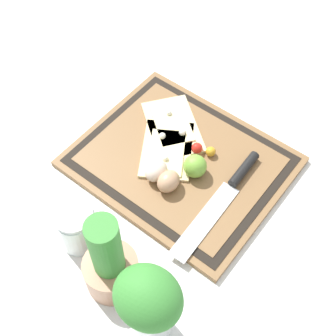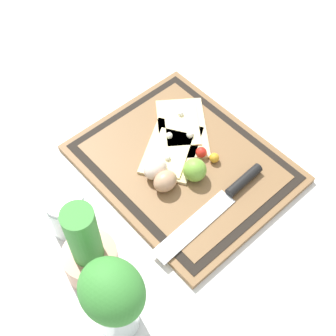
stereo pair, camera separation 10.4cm
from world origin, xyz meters
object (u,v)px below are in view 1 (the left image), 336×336
object	(u,v)px
egg_pink	(156,171)
sauce_jar	(78,229)
pizza_slice_far	(167,150)
pizza_slice_near	(173,126)
lime	(195,166)
knife	(231,186)
cherry_tomato_red	(197,148)
cherry_tomato_yellow	(211,152)
egg_brown	(168,181)
herb_pot	(110,264)
herb_glass	(149,305)

from	to	relation	value
egg_pink	sauce_jar	bearing A→B (deg)	81.41
pizza_slice_far	pizza_slice_near	bearing A→B (deg)	-62.55
egg_pink	lime	bearing A→B (deg)	-135.25
knife	cherry_tomato_red	world-z (taller)	cherry_tomato_red
lime	cherry_tomato_yellow	world-z (taller)	lime
pizza_slice_near	cherry_tomato_red	bearing A→B (deg)	165.09
egg_brown	cherry_tomato_red	distance (m)	0.12
cherry_tomato_red	herb_pot	world-z (taller)	herb_pot
pizza_slice_near	egg_pink	world-z (taller)	egg_pink
cherry_tomato_red	herb_glass	world-z (taller)	herb_glass
herb_glass	knife	bearing A→B (deg)	-81.55
knife	herb_glass	size ratio (longest dim) A/B	1.48
egg_brown	cherry_tomato_red	xyz separation A→B (m)	(0.01, -0.12, -0.01)
sauce_jar	knife	bearing A→B (deg)	-122.04
egg_pink	herb_pot	size ratio (longest dim) A/B	0.25
pizza_slice_far	egg_brown	bearing A→B (deg)	130.30
cherry_tomato_red	herb_glass	size ratio (longest dim) A/B	0.12
knife	sauce_jar	size ratio (longest dim) A/B	3.00
lime	herb_glass	bearing A→B (deg)	113.04
cherry_tomato_red	herb_glass	xyz separation A→B (m)	(-0.17, 0.37, 0.10)
pizza_slice_near	herb_glass	xyz separation A→B (m)	(-0.26, 0.40, 0.10)
egg_brown	herb_pot	xyz separation A→B (m)	(-0.04, 0.23, 0.04)
egg_brown	cherry_tomato_red	size ratio (longest dim) A/B	2.16
pizza_slice_far	egg_pink	size ratio (longest dim) A/B	3.65
knife	cherry_tomato_red	bearing A→B (deg)	-16.73
pizza_slice_near	pizza_slice_far	bearing A→B (deg)	117.45
pizza_slice_near	herb_glass	world-z (taller)	herb_glass
egg_brown	cherry_tomato_yellow	bearing A→B (deg)	-99.33
pizza_slice_near	egg_pink	xyz separation A→B (m)	(-0.06, 0.14, 0.02)
egg_brown	cherry_tomato_yellow	size ratio (longest dim) A/B	2.40
cherry_tomato_red	pizza_slice_near	bearing A→B (deg)	-14.91
egg_brown	lime	size ratio (longest dim) A/B	1.05
knife	egg_brown	xyz separation A→B (m)	(0.11, 0.08, 0.01)
egg_pink	lime	distance (m)	0.09
cherry_tomato_yellow	herb_glass	size ratio (longest dim) A/B	0.11
knife	egg_pink	distance (m)	0.17
cherry_tomato_red	lime	bearing A→B (deg)	121.54
lime	sauce_jar	distance (m)	0.29
knife	egg_pink	bearing A→B (deg)	27.51
pizza_slice_far	cherry_tomato_red	distance (m)	0.07
cherry_tomato_yellow	herb_glass	xyz separation A→B (m)	(-0.14, 0.39, 0.10)
lime	herb_pot	distance (m)	0.30
pizza_slice_far	herb_pot	size ratio (longest dim) A/B	0.91
knife	herb_pot	bearing A→B (deg)	77.97
cherry_tomato_yellow	egg_brown	bearing A→B (deg)	80.67
egg_pink	cherry_tomato_yellow	distance (m)	0.14
sauce_jar	pizza_slice_far	bearing A→B (deg)	-91.34
pizza_slice_near	cherry_tomato_yellow	bearing A→B (deg)	174.33
cherry_tomato_red	cherry_tomato_yellow	xyz separation A→B (m)	(-0.03, -0.01, -0.00)
egg_pink	sauce_jar	xyz separation A→B (m)	(0.03, 0.21, 0.00)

